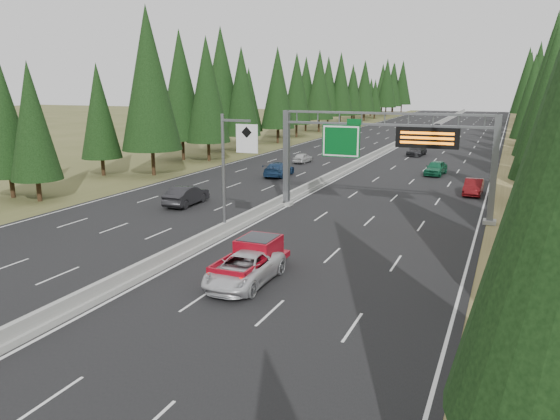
# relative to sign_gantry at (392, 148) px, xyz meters

# --- Properties ---
(road) EXTENTS (32.00, 260.00, 0.08)m
(road) POSITION_rel_sign_gantry_xyz_m (-8.92, 45.12, -5.23)
(road) COLOR black
(road) RESTS_ON ground
(shoulder_right) EXTENTS (3.60, 260.00, 0.06)m
(shoulder_right) POSITION_rel_sign_gantry_xyz_m (8.88, 45.12, -5.24)
(shoulder_right) COLOR olive
(shoulder_right) RESTS_ON ground
(shoulder_left) EXTENTS (3.60, 260.00, 0.06)m
(shoulder_left) POSITION_rel_sign_gantry_xyz_m (-26.72, 45.12, -5.24)
(shoulder_left) COLOR #464A22
(shoulder_left) RESTS_ON ground
(median_barrier) EXTENTS (0.70, 260.00, 0.85)m
(median_barrier) POSITION_rel_sign_gantry_xyz_m (-8.92, 45.12, -4.85)
(median_barrier) COLOR gray
(median_barrier) RESTS_ON road
(sign_gantry) EXTENTS (16.75, 0.98, 7.80)m
(sign_gantry) POSITION_rel_sign_gantry_xyz_m (0.00, 0.00, 0.00)
(sign_gantry) COLOR slate
(sign_gantry) RESTS_ON road
(hov_sign_pole) EXTENTS (2.80, 0.50, 8.00)m
(hov_sign_pole) POSITION_rel_sign_gantry_xyz_m (-8.33, -9.92, -0.54)
(hov_sign_pole) COLOR slate
(hov_sign_pole) RESTS_ON road
(tree_row_right) EXTENTS (12.16, 243.57, 18.97)m
(tree_row_right) POSITION_rel_sign_gantry_xyz_m (12.83, 38.40, 4.03)
(tree_row_right) COLOR black
(tree_row_right) RESTS_ON ground
(tree_row_left) EXTENTS (11.89, 244.33, 18.29)m
(tree_row_left) POSITION_rel_sign_gantry_xyz_m (-31.03, 47.08, 3.96)
(tree_row_left) COLOR black
(tree_row_left) RESTS_ON ground
(silver_minivan) EXTENTS (2.59, 5.56, 1.54)m
(silver_minivan) POSITION_rel_sign_gantry_xyz_m (-3.56, -17.61, -4.42)
(silver_minivan) COLOR silver
(silver_minivan) RESTS_ON road
(red_pickup) EXTENTS (2.07, 5.78, 1.88)m
(red_pickup) POSITION_rel_sign_gantry_xyz_m (-3.74, -16.01, -4.15)
(red_pickup) COLOR black
(red_pickup) RESTS_ON road
(car_ahead_green) EXTENTS (2.30, 4.79, 1.58)m
(car_ahead_green) POSITION_rel_sign_gantry_xyz_m (0.77, 21.00, -4.40)
(car_ahead_green) COLOR #16603E
(car_ahead_green) RESTS_ON road
(car_ahead_dkred) EXTENTS (1.60, 4.40, 1.44)m
(car_ahead_dkred) POSITION_rel_sign_gantry_xyz_m (5.41, 10.88, -4.47)
(car_ahead_dkred) COLOR #5C0D10
(car_ahead_dkred) RESTS_ON road
(car_ahead_dkgrey) EXTENTS (2.45, 5.09, 1.43)m
(car_ahead_dkgrey) POSITION_rel_sign_gantry_xyz_m (-3.97, 37.36, -4.47)
(car_ahead_dkgrey) COLOR black
(car_ahead_dkgrey) RESTS_ON road
(car_ahead_white) EXTENTS (3.19, 6.05, 1.62)m
(car_ahead_white) POSITION_rel_sign_gantry_xyz_m (-3.76, 67.68, -4.38)
(car_ahead_white) COLOR silver
(car_ahead_white) RESTS_ON road
(car_ahead_far) EXTENTS (1.80, 3.97, 1.32)m
(car_ahead_far) POSITION_rel_sign_gantry_xyz_m (-7.42, 85.58, -4.53)
(car_ahead_far) COLOR black
(car_ahead_far) RESTS_ON road
(car_onc_near) EXTENTS (1.92, 5.02, 1.63)m
(car_onc_near) POSITION_rel_sign_gantry_xyz_m (-16.29, -3.00, -4.37)
(car_onc_near) COLOR black
(car_onc_near) RESTS_ON road
(car_onc_blue) EXTENTS (2.53, 5.50, 1.56)m
(car_onc_blue) POSITION_rel_sign_gantry_xyz_m (-14.91, 13.39, -4.41)
(car_onc_blue) COLOR navy
(car_onc_blue) RESTS_ON road
(car_onc_white) EXTENTS (1.73, 3.85, 1.29)m
(car_onc_white) POSITION_rel_sign_gantry_xyz_m (-16.21, 24.24, -4.55)
(car_onc_white) COLOR #B9B9B9
(car_onc_white) RESTS_ON road
(car_onc_far) EXTENTS (2.90, 5.79, 1.58)m
(car_onc_far) POSITION_rel_sign_gantry_xyz_m (-23.42, 64.67, -4.40)
(car_onc_far) COLOR black
(car_onc_far) RESTS_ON road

